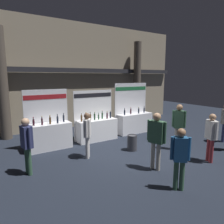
% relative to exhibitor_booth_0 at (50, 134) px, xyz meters
% --- Properties ---
extents(ground_plane, '(27.47, 27.47, 0.00)m').
position_rel_exhibitor_booth_0_xyz_m(ground_plane, '(2.54, -2.21, -0.61)').
color(ground_plane, black).
extents(hall_colonnade, '(13.74, 0.99, 5.81)m').
position_rel_exhibitor_booth_0_xyz_m(hall_colonnade, '(2.54, 2.98, 2.26)').
color(hall_colonnade, gray).
rests_on(hall_colonnade, ground_plane).
extents(exhibitor_booth_0, '(1.74, 0.66, 2.36)m').
position_rel_exhibitor_booth_0_xyz_m(exhibitor_booth_0, '(0.00, 0.00, 0.00)').
color(exhibitor_booth_0, white).
rests_on(exhibitor_booth_0, ground_plane).
extents(exhibitor_booth_1, '(1.92, 0.66, 2.25)m').
position_rel_exhibitor_booth_0_xyz_m(exhibitor_booth_1, '(2.12, 0.02, -0.04)').
color(exhibitor_booth_1, white).
rests_on(exhibitor_booth_1, ground_plane).
extents(exhibitor_booth_2, '(1.98, 0.66, 2.53)m').
position_rel_exhibitor_booth_0_xyz_m(exhibitor_booth_2, '(4.36, 0.14, 0.00)').
color(exhibitor_booth_2, white).
rests_on(exhibitor_booth_2, ground_plane).
extents(trash_bin, '(0.38, 0.38, 0.61)m').
position_rel_exhibitor_booth_0_xyz_m(trash_bin, '(2.66, -1.91, -0.31)').
color(trash_bin, '#38383D').
rests_on(trash_bin, ground_plane).
extents(visitor_1, '(0.38, 0.46, 1.62)m').
position_rel_exhibitor_booth_0_xyz_m(visitor_1, '(0.87, -1.65, 0.34)').
color(visitor_1, silver).
rests_on(visitor_1, ground_plane).
extents(visitor_2, '(0.37, 0.46, 1.81)m').
position_rel_exhibitor_booth_0_xyz_m(visitor_2, '(4.25, -2.79, 0.46)').
color(visitor_2, '#ADA393').
rests_on(visitor_2, ground_plane).
extents(visitor_3, '(0.36, 0.49, 1.66)m').
position_rel_exhibitor_booth_0_xyz_m(visitor_3, '(4.20, -4.18, 0.37)').
color(visitor_3, maroon).
rests_on(visitor_3, ground_plane).
extents(visitor_4, '(0.31, 0.51, 1.70)m').
position_rel_exhibitor_booth_0_xyz_m(visitor_4, '(-1.15, -1.85, 0.40)').
color(visitor_4, '#33563D').
rests_on(visitor_4, ground_plane).
extents(visitor_6, '(0.39, 0.38, 1.62)m').
position_rel_exhibitor_booth_0_xyz_m(visitor_6, '(1.90, -4.80, 0.33)').
color(visitor_6, '#33563D').
rests_on(visitor_6, ground_plane).
extents(visitor_7, '(0.34, 0.60, 1.79)m').
position_rel_exhibitor_booth_0_xyz_m(visitor_7, '(2.23, -3.63, 0.46)').
color(visitor_7, '#ADA393').
rests_on(visitor_7, ground_plane).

